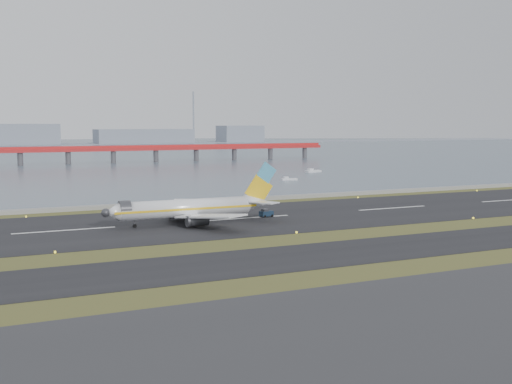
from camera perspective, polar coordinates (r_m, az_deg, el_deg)
ground at (r=117.86m, az=5.39°, el=-4.26°), size 1000.00×1000.00×0.00m
taxiway_strip at (r=107.90m, az=8.66°, el=-5.23°), size 1000.00×18.00×0.10m
runway_strip at (r=144.10m, az=-0.72°, el=-2.34°), size 1000.00×45.00×0.10m
seawall at (r=171.53m, az=-4.90°, el=-0.87°), size 1000.00×2.50×1.00m
bay_water at (r=563.14m, az=-19.32°, el=3.52°), size 1400.00×800.00×1.30m
red_pier at (r=358.78m, az=-12.58°, el=3.67°), size 260.00×5.00×10.20m
far_shoreline at (r=723.46m, az=-19.62°, el=4.46°), size 1400.00×80.00×60.50m
airliner at (r=135.96m, az=-5.66°, el=-1.42°), size 38.52×32.89×12.80m
pushback_tug at (r=145.79m, az=0.90°, el=-1.89°), size 3.29×2.31×1.92m
workboat_near at (r=243.22m, az=2.93°, el=1.15°), size 6.19×2.77×1.45m
workboat_far at (r=284.67m, az=5.07°, el=1.87°), size 7.98×3.88×1.86m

